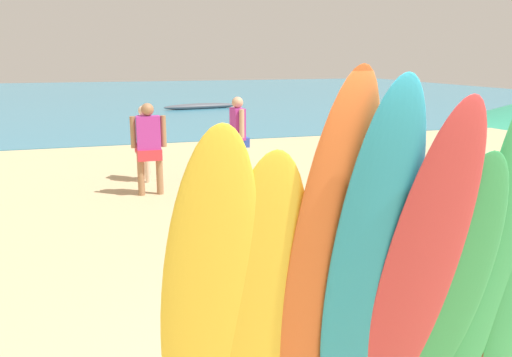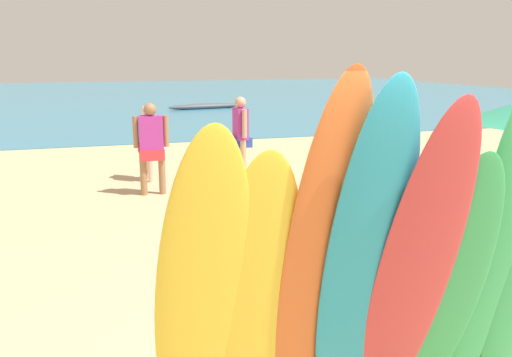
{
  "view_description": "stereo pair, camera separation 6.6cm",
  "coord_description": "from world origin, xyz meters",
  "px_view_note": "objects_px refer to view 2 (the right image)",
  "views": [
    {
      "loc": [
        -1.76,
        -3.34,
        2.57
      ],
      "look_at": [
        0.0,
        2.31,
        1.21
      ],
      "focal_mm": 37.35,
      "sensor_mm": 36.0,
      "label": 1
    },
    {
      "loc": [
        -1.7,
        -3.36,
        2.57
      ],
      "look_at": [
        0.0,
        2.31,
        1.21
      ],
      "focal_mm": 37.35,
      "sensor_mm": 36.0,
      "label": 2
    }
  ],
  "objects_px": {
    "surfboard_yellow_0": "(204,307)",
    "surfboard_red_4": "(413,279)",
    "surfboard_green_5": "(445,292)",
    "beachgoer_photographing": "(151,142)",
    "beachgoer_strolling": "(241,132)",
    "distant_boat": "(205,106)",
    "surfboard_teal_3": "(362,275)",
    "surfboard_rack": "(342,335)",
    "surfboard_green_6": "(498,239)",
    "beach_chair_red": "(478,227)",
    "beachgoer_near_rack": "(148,138)",
    "surfboard_orange_2": "(320,273)",
    "surfboard_yellow_1": "(256,310)"
  },
  "relations": [
    {
      "from": "surfboard_yellow_0",
      "to": "surfboard_red_4",
      "type": "bearing_deg",
      "value": -9.33
    },
    {
      "from": "surfboard_green_5",
      "to": "beachgoer_photographing",
      "type": "xyz_separation_m",
      "value": [
        -1.22,
        7.15,
        -0.03
      ]
    },
    {
      "from": "surfboard_yellow_0",
      "to": "surfboard_green_5",
      "type": "bearing_deg",
      "value": -5.05
    },
    {
      "from": "beachgoer_strolling",
      "to": "distant_boat",
      "type": "bearing_deg",
      "value": -11.02
    },
    {
      "from": "surfboard_yellow_0",
      "to": "surfboard_teal_3",
      "type": "height_order",
      "value": "surfboard_teal_3"
    },
    {
      "from": "surfboard_rack",
      "to": "surfboard_teal_3",
      "type": "relative_size",
      "value": 1.07
    },
    {
      "from": "surfboard_green_6",
      "to": "distant_boat",
      "type": "height_order",
      "value": "surfboard_green_6"
    },
    {
      "from": "surfboard_green_5",
      "to": "beachgoer_photographing",
      "type": "height_order",
      "value": "surfboard_green_5"
    },
    {
      "from": "surfboard_green_6",
      "to": "beachgoer_photographing",
      "type": "height_order",
      "value": "surfboard_green_6"
    },
    {
      "from": "beach_chair_red",
      "to": "surfboard_yellow_0",
      "type": "bearing_deg",
      "value": -167.22
    },
    {
      "from": "surfboard_rack",
      "to": "surfboard_green_5",
      "type": "distance_m",
      "value": 0.91
    },
    {
      "from": "surfboard_teal_3",
      "to": "beachgoer_strolling",
      "type": "bearing_deg",
      "value": 83.67
    },
    {
      "from": "beachgoer_near_rack",
      "to": "beach_chair_red",
      "type": "relative_size",
      "value": 1.93
    },
    {
      "from": "surfboard_orange_2",
      "to": "beachgoer_near_rack",
      "type": "height_order",
      "value": "surfboard_orange_2"
    },
    {
      "from": "surfboard_rack",
      "to": "beach_chair_red",
      "type": "bearing_deg",
      "value": 35.46
    },
    {
      "from": "surfboard_orange_2",
      "to": "surfboard_green_6",
      "type": "bearing_deg",
      "value": -5.52
    },
    {
      "from": "beachgoer_near_rack",
      "to": "surfboard_yellow_0",
      "type": "bearing_deg",
      "value": 169.86
    },
    {
      "from": "surfboard_green_5",
      "to": "surfboard_yellow_1",
      "type": "bearing_deg",
      "value": -178.63
    },
    {
      "from": "surfboard_rack",
      "to": "distant_boat",
      "type": "height_order",
      "value": "surfboard_rack"
    },
    {
      "from": "surfboard_yellow_0",
      "to": "beachgoer_photographing",
      "type": "relative_size",
      "value": 1.35
    },
    {
      "from": "surfboard_orange_2",
      "to": "beach_chair_red",
      "type": "height_order",
      "value": "surfboard_orange_2"
    },
    {
      "from": "beachgoer_strolling",
      "to": "beachgoer_photographing",
      "type": "bearing_deg",
      "value": 111.66
    },
    {
      "from": "surfboard_rack",
      "to": "surfboard_yellow_1",
      "type": "xyz_separation_m",
      "value": [
        -0.84,
        -0.49,
        0.57
      ]
    },
    {
      "from": "surfboard_yellow_0",
      "to": "surfboard_green_6",
      "type": "distance_m",
      "value": 2.03
    },
    {
      "from": "surfboard_yellow_0",
      "to": "surfboard_orange_2",
      "type": "xyz_separation_m",
      "value": [
        0.72,
        -0.03,
        0.14
      ]
    },
    {
      "from": "surfboard_yellow_0",
      "to": "surfboard_green_6",
      "type": "bearing_deg",
      "value": -5.12
    },
    {
      "from": "surfboard_rack",
      "to": "beachgoer_near_rack",
      "type": "distance_m",
      "value": 7.83
    },
    {
      "from": "surfboard_rack",
      "to": "surfboard_yellow_1",
      "type": "distance_m",
      "value": 1.12
    },
    {
      "from": "surfboard_orange_2",
      "to": "distant_boat",
      "type": "xyz_separation_m",
      "value": [
        3.93,
        23.2,
        -1.14
      ]
    },
    {
      "from": "surfboard_red_4",
      "to": "surfboard_orange_2",
      "type": "bearing_deg",
      "value": 170.37
    },
    {
      "from": "surfboard_rack",
      "to": "surfboard_yellow_0",
      "type": "distance_m",
      "value": 1.43
    },
    {
      "from": "surfboard_yellow_1",
      "to": "distant_boat",
      "type": "distance_m",
      "value": 23.56
    },
    {
      "from": "beachgoer_strolling",
      "to": "distant_boat",
      "type": "relative_size",
      "value": 0.46
    },
    {
      "from": "surfboard_rack",
      "to": "surfboard_red_4",
      "type": "height_order",
      "value": "surfboard_red_4"
    },
    {
      "from": "surfboard_yellow_1",
      "to": "surfboard_orange_2",
      "type": "distance_m",
      "value": 0.46
    },
    {
      "from": "beachgoer_near_rack",
      "to": "distant_boat",
      "type": "bearing_deg",
      "value": -22.75
    },
    {
      "from": "surfboard_yellow_1",
      "to": "surfboard_red_4",
      "type": "height_order",
      "value": "surfboard_red_4"
    },
    {
      "from": "surfboard_green_6",
      "to": "beachgoer_photographing",
      "type": "bearing_deg",
      "value": 102.63
    },
    {
      "from": "surfboard_teal_3",
      "to": "surfboard_green_5",
      "type": "xyz_separation_m",
      "value": [
        0.66,
        0.06,
        -0.23
      ]
    },
    {
      "from": "beachgoer_photographing",
      "to": "beachgoer_near_rack",
      "type": "height_order",
      "value": "beachgoer_photographing"
    },
    {
      "from": "surfboard_yellow_1",
      "to": "beach_chair_red",
      "type": "bearing_deg",
      "value": 33.6
    },
    {
      "from": "surfboard_yellow_1",
      "to": "distant_boat",
      "type": "bearing_deg",
      "value": 78.72
    },
    {
      "from": "surfboard_yellow_0",
      "to": "surfboard_yellow_1",
      "type": "bearing_deg",
      "value": 2.18
    },
    {
      "from": "surfboard_orange_2",
      "to": "surfboard_yellow_1",
      "type": "bearing_deg",
      "value": 166.13
    },
    {
      "from": "surfboard_rack",
      "to": "surfboard_green_6",
      "type": "distance_m",
      "value": 1.35
    },
    {
      "from": "surfboard_yellow_0",
      "to": "surfboard_teal_3",
      "type": "distance_m",
      "value": 0.99
    },
    {
      "from": "surfboard_yellow_1",
      "to": "surfboard_green_6",
      "type": "height_order",
      "value": "surfboard_green_6"
    },
    {
      "from": "surfboard_yellow_0",
      "to": "beachgoer_near_rack",
      "type": "relative_size",
      "value": 1.47
    },
    {
      "from": "surfboard_green_5",
      "to": "beachgoer_near_rack",
      "type": "distance_m",
      "value": 8.43
    },
    {
      "from": "surfboard_yellow_1",
      "to": "surfboard_green_5",
      "type": "distance_m",
      "value": 1.31
    }
  ]
}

